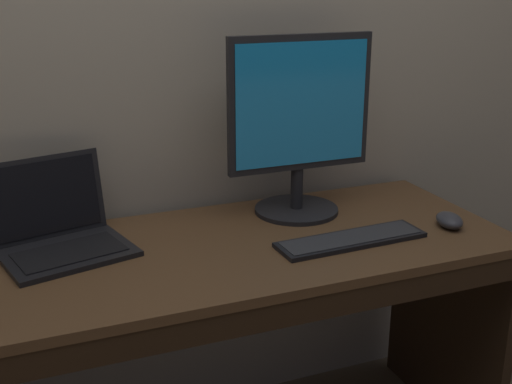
% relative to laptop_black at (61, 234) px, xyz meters
% --- Properties ---
extents(desk, '(1.66, 0.63, 0.74)m').
position_rel_laptop_black_xyz_m(desk, '(0.37, -0.14, -0.24)').
color(desk, brown).
rests_on(desk, ground).
extents(laptop_black, '(0.37, 0.33, 0.24)m').
position_rel_laptop_black_xyz_m(laptop_black, '(0.00, 0.00, 0.00)').
color(laptop_black, black).
rests_on(laptop_black, desk).
extents(external_monitor, '(0.45, 0.26, 0.54)m').
position_rel_laptop_black_xyz_m(external_monitor, '(0.70, 0.03, 0.23)').
color(external_monitor, black).
rests_on(external_monitor, desk).
extents(wired_keyboard, '(0.43, 0.13, 0.02)m').
position_rel_laptop_black_xyz_m(wired_keyboard, '(0.74, -0.23, -0.04)').
color(wired_keyboard, black).
rests_on(wired_keyboard, desk).
extents(computer_mouse, '(0.09, 0.12, 0.04)m').
position_rel_laptop_black_xyz_m(computer_mouse, '(1.06, -0.24, -0.03)').
color(computer_mouse, '#38383D').
rests_on(computer_mouse, desk).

